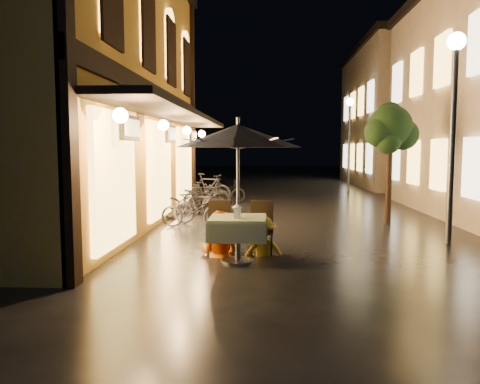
# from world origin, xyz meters

# --- Properties ---
(ground) EXTENTS (90.00, 90.00, 0.00)m
(ground) POSITION_xyz_m (0.00, 0.00, 0.00)
(ground) COLOR black
(ground) RESTS_ON ground
(west_building) EXTENTS (5.90, 11.40, 7.40)m
(west_building) POSITION_xyz_m (-5.72, 4.00, 3.71)
(west_building) COLOR gold
(west_building) RESTS_ON ground
(east_building_far) EXTENTS (7.30, 10.30, 7.30)m
(east_building_far) POSITION_xyz_m (7.49, 18.00, 3.66)
(east_building_far) COLOR #BEAE93
(east_building_far) RESTS_ON ground
(street_tree) EXTENTS (1.43, 1.20, 3.15)m
(street_tree) POSITION_xyz_m (2.41, 4.51, 2.42)
(street_tree) COLOR black
(street_tree) RESTS_ON ground
(streetlamp_near) EXTENTS (0.36, 0.36, 4.23)m
(streetlamp_near) POSITION_xyz_m (3.00, 2.00, 2.92)
(streetlamp_near) COLOR #59595E
(streetlamp_near) RESTS_ON ground
(streetlamp_far) EXTENTS (0.36, 0.36, 4.23)m
(streetlamp_far) POSITION_xyz_m (3.00, 14.00, 2.92)
(streetlamp_far) COLOR #59595E
(streetlamp_far) RESTS_ON ground
(cafe_table) EXTENTS (0.99, 0.99, 0.78)m
(cafe_table) POSITION_xyz_m (-1.21, 0.16, 0.59)
(cafe_table) COLOR #59595E
(cafe_table) RESTS_ON ground
(patio_umbrella) EXTENTS (2.15, 2.15, 2.46)m
(patio_umbrella) POSITION_xyz_m (-1.21, 0.16, 2.15)
(patio_umbrella) COLOR #59595E
(patio_umbrella) RESTS_ON ground
(cafe_chair_left) EXTENTS (0.42, 0.42, 0.97)m
(cafe_chair_left) POSITION_xyz_m (-1.61, 0.90, 0.54)
(cafe_chair_left) COLOR black
(cafe_chair_left) RESTS_ON ground
(cafe_chair_right) EXTENTS (0.42, 0.42, 0.97)m
(cafe_chair_right) POSITION_xyz_m (-0.81, 0.90, 0.54)
(cafe_chair_right) COLOR black
(cafe_chair_right) RESTS_ON ground
(table_lantern) EXTENTS (0.16, 0.16, 0.25)m
(table_lantern) POSITION_xyz_m (-1.21, -0.00, 0.92)
(table_lantern) COLOR white
(table_lantern) RESTS_ON cafe_table
(person_orange) EXTENTS (0.91, 0.80, 1.59)m
(person_orange) POSITION_xyz_m (-1.59, 0.70, 0.80)
(person_orange) COLOR #E15900
(person_orange) RESTS_ON ground
(person_yellow) EXTENTS (0.99, 0.71, 1.38)m
(person_yellow) POSITION_xyz_m (-0.80, 0.71, 0.69)
(person_yellow) COLOR gold
(person_yellow) RESTS_ON ground
(bicycle_0) EXTENTS (1.61, 0.58, 0.84)m
(bicycle_0) POSITION_xyz_m (-2.53, 3.62, 0.42)
(bicycle_0) COLOR black
(bicycle_0) RESTS_ON ground
(bicycle_1) EXTENTS (1.53, 0.74, 0.89)m
(bicycle_1) POSITION_xyz_m (-2.43, 4.08, 0.44)
(bicycle_1) COLOR black
(bicycle_1) RESTS_ON ground
(bicycle_2) EXTENTS (1.88, 1.29, 0.94)m
(bicycle_2) POSITION_xyz_m (-2.84, 5.24, 0.47)
(bicycle_2) COLOR black
(bicycle_2) RESTS_ON ground
(bicycle_3) EXTENTS (1.53, 0.61, 0.90)m
(bicycle_3) POSITION_xyz_m (-2.63, 6.88, 0.45)
(bicycle_3) COLOR black
(bicycle_3) RESTS_ON ground
(bicycle_4) EXTENTS (1.92, 0.92, 0.97)m
(bicycle_4) POSITION_xyz_m (-2.78, 7.13, 0.49)
(bicycle_4) COLOR black
(bicycle_4) RESTS_ON ground
(bicycle_5) EXTENTS (1.86, 1.11, 1.08)m
(bicycle_5) POSITION_xyz_m (-2.80, 8.63, 0.54)
(bicycle_5) COLOR black
(bicycle_5) RESTS_ON ground
(bicycle_6) EXTENTS (1.64, 0.95, 0.81)m
(bicycle_6) POSITION_xyz_m (-2.27, 8.97, 0.41)
(bicycle_6) COLOR black
(bicycle_6) RESTS_ON ground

